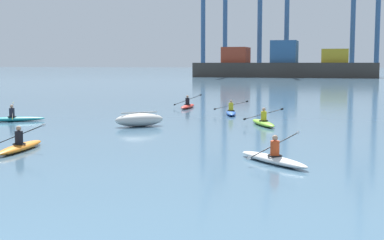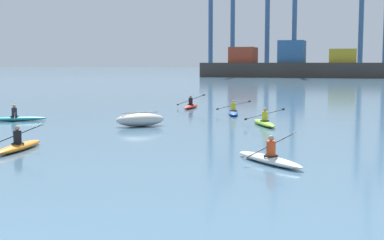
{
  "view_description": "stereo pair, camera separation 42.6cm",
  "coord_description": "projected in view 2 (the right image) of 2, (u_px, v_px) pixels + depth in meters",
  "views": [
    {
      "loc": [
        5.9,
        -5.21,
        3.29
      ],
      "look_at": [
        -1.23,
        19.63,
        0.6
      ],
      "focal_mm": 51.15,
      "sensor_mm": 36.0,
      "label": 1
    },
    {
      "loc": [
        6.31,
        -5.09,
        3.29
      ],
      "look_at": [
        -1.23,
        19.63,
        0.6
      ],
      "focal_mm": 51.15,
      "sensor_mm": 36.0,
      "label": 2
    }
  ],
  "objects": [
    {
      "name": "kayak_orange",
      "position": [
        19.0,
        146.0,
        20.73
      ],
      "size": [
        2.15,
        3.45,
        1.08
      ],
      "color": "orange",
      "rests_on": "ground"
    },
    {
      "name": "gantry_crane_west",
      "position": [
        221.0,
        5.0,
        146.11
      ],
      "size": [
        7.31,
        18.49,
        36.54
      ],
      "color": "#335684",
      "rests_on": "ground"
    },
    {
      "name": "kayak_white",
      "position": [
        269.0,
        158.0,
        17.98
      ],
      "size": [
        2.84,
        2.82,
        1.04
      ],
      "color": "silver",
      "rests_on": "ground"
    },
    {
      "name": "gantry_crane_east_mid",
      "position": [
        374.0,
        0.0,
        132.49
      ],
      "size": [
        7.01,
        17.57,
        38.19
      ],
      "color": "#335684",
      "rests_on": "ground"
    },
    {
      "name": "container_barge",
      "position": [
        291.0,
        66.0,
        127.64
      ],
      "size": [
        41.92,
        10.01,
        8.5
      ],
      "color": "#38332D",
      "rests_on": "ground"
    },
    {
      "name": "gantry_crane_west_mid",
      "position": [
        281.0,
        10.0,
        137.76
      ],
      "size": [
        8.06,
        15.14,
        34.78
      ],
      "color": "#335684",
      "rests_on": "ground"
    },
    {
      "name": "kayak_blue",
      "position": [
        233.0,
        112.0,
        35.05
      ],
      "size": [
        2.18,
        3.44,
        0.95
      ],
      "color": "#2856B2",
      "rests_on": "ground"
    },
    {
      "name": "kayak_red",
      "position": [
        191.0,
        106.0,
        40.17
      ],
      "size": [
        2.17,
        3.43,
        1.06
      ],
      "color": "red",
      "rests_on": "ground"
    },
    {
      "name": "kayak_teal",
      "position": [
        16.0,
        118.0,
        31.16
      ],
      "size": [
        3.19,
        2.33,
        1.05
      ],
      "color": "teal",
      "rests_on": "ground"
    },
    {
      "name": "capsized_dinghy",
      "position": [
        140.0,
        120.0,
        28.55
      ],
      "size": [
        2.69,
        2.53,
        0.76
      ],
      "color": "beige",
      "rests_on": "ground"
    },
    {
      "name": "kayak_lime",
      "position": [
        264.0,
        122.0,
        28.91
      ],
      "size": [
        2.05,
        3.32,
        0.95
      ],
      "color": "#7ABC2D",
      "rests_on": "ground"
    }
  ]
}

